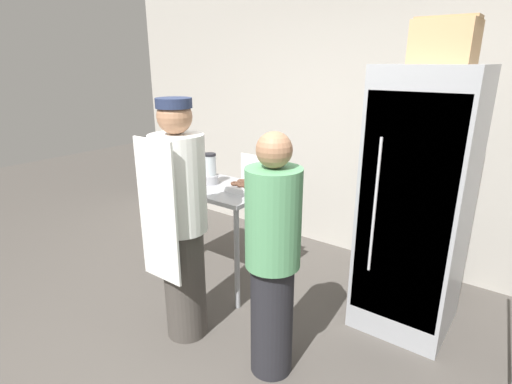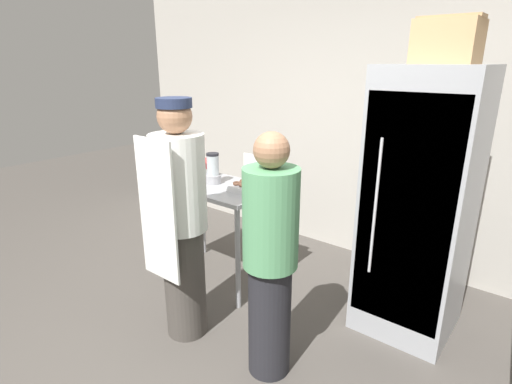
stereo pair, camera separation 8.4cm
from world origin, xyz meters
name	(u,v)px [view 2 (the right image)]	position (x,y,z in m)	size (l,w,h in m)	color
back_wall	(375,112)	(0.00, 2.43, 1.50)	(6.40, 0.12, 3.00)	#B7B2A8
refrigerator	(419,207)	(0.78, 1.47, 0.98)	(0.67, 0.72, 1.95)	#9EA0A5
prep_counter	(217,198)	(-0.85, 1.07, 0.80)	(1.03, 0.61, 0.92)	#9EA0A5
donut_box	(248,185)	(-0.53, 1.12, 0.97)	(0.27, 0.25, 0.29)	white
blender_pitcher	(213,170)	(-0.90, 1.08, 1.04)	(0.14, 0.14, 0.28)	#99999E
binder_stack	(199,168)	(-1.19, 1.19, 0.99)	(0.30, 0.26, 0.15)	#2D5193
cardboard_storage_box	(448,41)	(0.82, 1.45, 2.09)	(0.37, 0.33, 0.28)	tan
person_baker	(181,220)	(-0.48, 0.33, 0.91)	(0.37, 0.39, 1.75)	#47423D
person_customer	(270,259)	(0.25, 0.40, 0.82)	(0.34, 0.34, 1.60)	#232328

